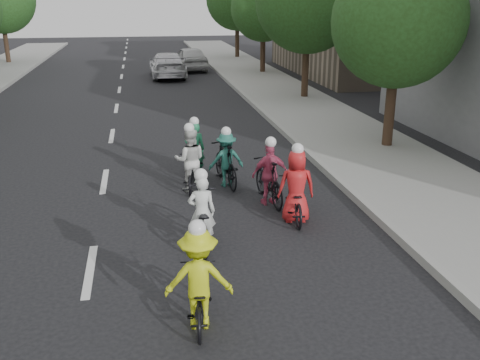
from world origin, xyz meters
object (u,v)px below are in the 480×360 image
object	(u,v)px
cyclist_2	(199,286)
cyclist_5	(295,194)
cyclist_1	(190,166)
follow_car_lead	(168,65)
cyclist_6	(226,162)
cyclist_3	(269,178)
follow_car_trail	(190,58)
cyclist_4	(195,155)
cyclist_0	(202,219)

from	to	relation	value
cyclist_2	cyclist_5	bearing A→B (deg)	-118.82
cyclist_1	follow_car_lead	size ratio (longest dim) A/B	0.34
cyclist_1	cyclist_2	size ratio (longest dim) A/B	1.02
cyclist_6	follow_car_lead	bearing A→B (deg)	-96.31
cyclist_3	follow_car_trail	distance (m)	24.68
cyclist_6	cyclist_4	bearing A→B (deg)	-62.61
cyclist_1	cyclist_2	xyz separation A→B (m)	(-0.45, -5.93, 0.01)
cyclist_2	cyclist_6	world-z (taller)	cyclist_2
cyclist_3	cyclist_6	distance (m)	1.66
cyclist_3	cyclist_5	distance (m)	1.15
cyclist_1	cyclist_2	world-z (taller)	cyclist_1
cyclist_5	follow_car_lead	world-z (taller)	cyclist_5
cyclist_1	cyclist_3	bearing A→B (deg)	151.25
cyclist_1	follow_car_trail	xyz separation A→B (m)	(2.26, 23.40, 0.15)
cyclist_0	cyclist_1	world-z (taller)	cyclist_1
cyclist_1	cyclist_5	size ratio (longest dim) A/B	0.99
cyclist_0	follow_car_lead	bearing A→B (deg)	-88.93
follow_car_trail	cyclist_5	bearing A→B (deg)	84.42
cyclist_2	follow_car_trail	bearing A→B (deg)	-88.88
cyclist_0	cyclist_2	size ratio (longest dim) A/B	1.14
cyclist_2	follow_car_lead	bearing A→B (deg)	-85.87
cyclist_2	cyclist_1	bearing A→B (deg)	-87.94
cyclist_2	cyclist_6	distance (m)	6.27
cyclist_4	follow_car_lead	distance (m)	19.02
cyclist_2	follow_car_trail	size ratio (longest dim) A/B	0.38
cyclist_3	follow_car_trail	world-z (taller)	cyclist_3
cyclist_2	cyclist_4	world-z (taller)	cyclist_2
cyclist_0	follow_car_lead	world-z (taller)	cyclist_0
cyclist_0	cyclist_5	distance (m)	2.32
cyclist_1	cyclist_3	world-z (taller)	cyclist_1
cyclist_1	cyclist_0	bearing A→B (deg)	95.60
cyclist_0	follow_car_lead	xyz separation A→B (m)	(0.68, 23.45, 0.19)
cyclist_0	follow_car_trail	bearing A→B (deg)	-92.32
cyclist_0	cyclist_1	xyz separation A→B (m)	(0.09, 3.24, 0.07)
cyclist_2	cyclist_3	size ratio (longest dim) A/B	0.92
cyclist_1	cyclist_6	distance (m)	0.96
follow_car_lead	cyclist_5	bearing A→B (deg)	93.34
cyclist_2	cyclist_5	world-z (taller)	cyclist_5
cyclist_4	cyclist_2	bearing A→B (deg)	85.88
cyclist_4	cyclist_3	bearing A→B (deg)	122.81
cyclist_1	follow_car_trail	distance (m)	23.51
cyclist_3	cyclist_6	world-z (taller)	cyclist_3
cyclist_4	cyclist_5	size ratio (longest dim) A/B	0.93
cyclist_5	follow_car_lead	distance (m)	22.63
cyclist_1	cyclist_3	distance (m)	2.16
cyclist_4	cyclist_1	bearing A→B (deg)	79.96
cyclist_4	cyclist_5	xyz separation A→B (m)	(1.82, -3.57, 0.04)
cyclist_2	cyclist_6	size ratio (longest dim) A/B	0.89
cyclist_0	cyclist_1	size ratio (longest dim) A/B	1.12
cyclist_1	follow_car_lead	xyz separation A→B (m)	(0.59, 20.21, 0.12)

